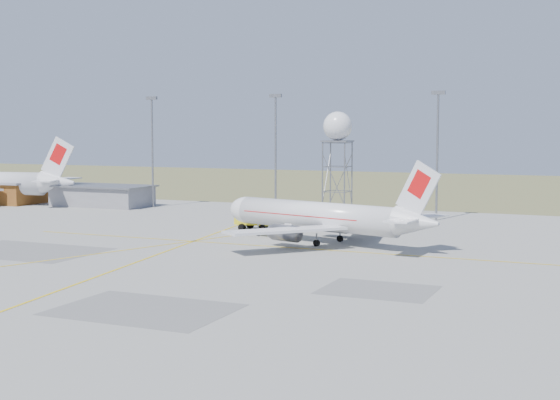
% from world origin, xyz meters
% --- Properties ---
extents(ground, '(400.00, 400.00, 0.00)m').
position_xyz_m(ground, '(0.00, 0.00, 0.00)').
color(ground, '#999A94').
rests_on(ground, ground).
extents(grass_strip, '(400.00, 120.00, 0.03)m').
position_xyz_m(grass_strip, '(0.00, 140.00, 0.01)').
color(grass_strip, brown).
rests_on(grass_strip, ground).
extents(building_grey, '(19.00, 10.00, 3.90)m').
position_xyz_m(building_grey, '(-45.00, 64.00, 1.97)').
color(building_grey, gray).
rests_on(building_grey, ground).
extents(mast_a, '(2.20, 0.50, 20.50)m').
position_xyz_m(mast_a, '(-35.00, 66.00, 12.07)').
color(mast_a, slate).
rests_on(mast_a, ground).
extents(mast_b, '(2.20, 0.50, 20.50)m').
position_xyz_m(mast_b, '(-10.00, 66.00, 12.07)').
color(mast_b, slate).
rests_on(mast_b, ground).
extents(mast_c, '(2.20, 0.50, 20.50)m').
position_xyz_m(mast_c, '(18.00, 66.00, 12.07)').
color(mast_c, slate).
rests_on(mast_c, ground).
extents(airliner_main, '(31.64, 30.04, 10.91)m').
position_xyz_m(airliner_main, '(9.94, 35.19, 3.34)').
color(airliner_main, silver).
rests_on(airliner_main, ground).
extents(radar_tower, '(4.81, 4.81, 17.40)m').
position_xyz_m(radar_tower, '(1.37, 65.79, 9.76)').
color(radar_tower, slate).
rests_on(radar_tower, ground).
extents(fire_truck, '(8.92, 3.89, 3.51)m').
position_xyz_m(fire_truck, '(-1.14, 43.38, 1.69)').
color(fire_truck, yellow).
rests_on(fire_truck, ground).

